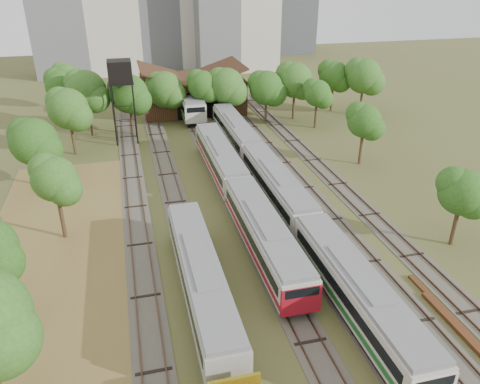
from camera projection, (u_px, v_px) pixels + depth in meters
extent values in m
plane|color=#475123|center=(362.00, 374.00, 27.82)|extent=(240.00, 240.00, 0.00)
cube|color=brown|center=(56.00, 334.00, 30.82)|extent=(14.00, 60.00, 0.04)
cube|color=#4C473D|center=(136.00, 207.00, 46.95)|extent=(2.60, 80.00, 0.06)
cube|color=#472D1E|center=(128.00, 207.00, 46.75)|extent=(0.08, 80.00, 0.14)
cube|color=#472D1E|center=(143.00, 205.00, 47.07)|extent=(0.08, 80.00, 0.14)
cube|color=#4C473D|center=(175.00, 202.00, 47.83)|extent=(2.60, 80.00, 0.06)
cube|color=#472D1E|center=(168.00, 202.00, 47.63)|extent=(0.08, 80.00, 0.14)
cube|color=#472D1E|center=(182.00, 201.00, 47.95)|extent=(0.08, 80.00, 0.14)
cube|color=#4C473D|center=(232.00, 196.00, 49.15)|extent=(2.60, 80.00, 0.06)
cube|color=#472D1E|center=(226.00, 196.00, 48.95)|extent=(0.08, 80.00, 0.14)
cube|color=#472D1E|center=(239.00, 194.00, 49.27)|extent=(0.08, 80.00, 0.14)
cube|color=#4C473D|center=(269.00, 192.00, 50.03)|extent=(2.60, 80.00, 0.06)
cube|color=#472D1E|center=(262.00, 192.00, 49.83)|extent=(0.08, 80.00, 0.14)
cube|color=#472D1E|center=(275.00, 190.00, 50.15)|extent=(0.08, 80.00, 0.14)
cube|color=#4C473D|center=(304.00, 188.00, 50.91)|extent=(2.60, 80.00, 0.06)
cube|color=#472D1E|center=(298.00, 188.00, 50.71)|extent=(0.08, 80.00, 0.14)
cube|color=#472D1E|center=(310.00, 186.00, 51.03)|extent=(0.08, 80.00, 0.14)
cube|color=#4C473D|center=(338.00, 184.00, 51.79)|extent=(2.60, 80.00, 0.06)
cube|color=#472D1E|center=(332.00, 184.00, 51.59)|extent=(0.08, 80.00, 0.14)
cube|color=#472D1E|center=(344.00, 183.00, 51.91)|extent=(0.08, 80.00, 0.14)
cube|color=black|center=(264.00, 251.00, 39.05)|extent=(2.13, 15.64, 0.77)
cube|color=beige|center=(264.00, 235.00, 38.35)|extent=(2.80, 17.00, 2.42)
cube|color=black|center=(264.00, 232.00, 38.22)|extent=(2.86, 15.64, 0.82)
cube|color=slate|center=(265.00, 220.00, 37.74)|extent=(2.58, 16.66, 0.35)
cube|color=maroon|center=(264.00, 242.00, 38.65)|extent=(2.86, 16.66, 0.43)
cube|color=maroon|center=(301.00, 301.00, 31.04)|extent=(2.84, 0.25, 2.17)
cube|color=black|center=(220.00, 171.00, 54.29)|extent=(2.13, 15.64, 0.77)
cube|color=beige|center=(220.00, 158.00, 53.59)|extent=(2.80, 17.00, 2.42)
cube|color=black|center=(220.00, 155.00, 53.47)|extent=(2.86, 15.64, 0.82)
cube|color=slate|center=(220.00, 146.00, 52.99)|extent=(2.58, 16.66, 0.35)
cube|color=maroon|center=(220.00, 163.00, 53.89)|extent=(2.86, 16.66, 0.43)
cube|color=black|center=(354.00, 309.00, 32.49)|extent=(2.08, 15.64, 0.75)
cube|color=beige|center=(357.00, 291.00, 31.81)|extent=(2.74, 17.00, 2.36)
cube|color=black|center=(357.00, 288.00, 31.68)|extent=(2.80, 15.64, 0.80)
cube|color=slate|center=(359.00, 275.00, 31.22)|extent=(2.52, 16.66, 0.34)
cube|color=#165A22|center=(356.00, 299.00, 32.10)|extent=(2.80, 16.66, 0.42)
cube|color=black|center=(276.00, 199.00, 47.74)|extent=(2.08, 15.64, 0.75)
cube|color=beige|center=(276.00, 185.00, 47.05)|extent=(2.74, 17.00, 2.36)
cube|color=black|center=(277.00, 183.00, 46.93)|extent=(2.80, 15.64, 0.80)
cube|color=slate|center=(277.00, 173.00, 46.46)|extent=(2.52, 16.66, 0.34)
cube|color=#165A22|center=(276.00, 191.00, 47.34)|extent=(2.80, 16.66, 0.42)
cube|color=black|center=(236.00, 142.00, 62.98)|extent=(2.08, 15.64, 0.75)
cube|color=beige|center=(235.00, 131.00, 62.30)|extent=(2.74, 17.00, 2.36)
cube|color=black|center=(235.00, 129.00, 62.18)|extent=(2.80, 15.64, 0.80)
cube|color=slate|center=(235.00, 121.00, 61.71)|extent=(2.52, 16.66, 0.34)
cube|color=#165A22|center=(235.00, 136.00, 62.59)|extent=(2.80, 16.66, 0.42)
cube|color=black|center=(188.00, 111.00, 75.98)|extent=(2.39, 14.72, 0.87)
cube|color=beige|center=(188.00, 100.00, 75.19)|extent=(3.15, 16.00, 2.72)
cube|color=black|center=(188.00, 98.00, 75.05)|extent=(3.21, 14.72, 0.92)
cube|color=slate|center=(187.00, 91.00, 74.51)|extent=(2.90, 15.68, 0.39)
cube|color=#165A22|center=(188.00, 105.00, 75.52)|extent=(3.21, 15.68, 0.49)
cube|color=beige|center=(196.00, 115.00, 68.32)|extent=(3.19, 0.25, 2.45)
cube|color=black|center=(202.00, 294.00, 34.00)|extent=(2.03, 16.56, 0.74)
cube|color=gray|center=(201.00, 277.00, 33.33)|extent=(2.67, 18.00, 2.30)
cube|color=black|center=(201.00, 274.00, 33.21)|extent=(2.73, 16.56, 0.78)
cube|color=slate|center=(200.00, 262.00, 32.76)|extent=(2.46, 17.64, 0.33)
cylinder|color=black|center=(114.00, 117.00, 61.13)|extent=(0.20, 0.20, 8.03)
cylinder|color=black|center=(135.00, 115.00, 61.73)|extent=(0.20, 0.20, 8.03)
cylinder|color=black|center=(114.00, 111.00, 63.49)|extent=(0.20, 0.20, 8.03)
cylinder|color=black|center=(134.00, 110.00, 64.09)|extent=(0.20, 0.20, 8.03)
cube|color=black|center=(121.00, 82.00, 60.80)|extent=(3.16, 3.16, 0.20)
cube|color=black|center=(120.00, 71.00, 60.16)|extent=(3.01, 3.01, 2.71)
cube|color=#5B321A|center=(468.00, 338.00, 30.33)|extent=(0.62, 9.31, 0.31)
cube|color=#5B321A|center=(437.00, 304.00, 33.42)|extent=(0.43, 6.87, 0.22)
cube|color=#321D12|center=(192.00, 94.00, 76.92)|extent=(16.00, 11.00, 5.50)
cube|color=#321D12|center=(166.00, 75.00, 74.57)|extent=(8.45, 11.55, 2.96)
cube|color=#321D12|center=(215.00, 72.00, 76.33)|extent=(8.45, 11.55, 2.96)
cube|color=black|center=(198.00, 106.00, 72.42)|extent=(6.40, 0.15, 4.12)
cylinder|color=#382616|center=(61.00, 215.00, 40.84)|extent=(0.36, 0.36, 4.49)
sphere|color=#1C4713|center=(55.00, 179.00, 39.32)|extent=(3.87, 3.87, 3.87)
cylinder|color=#382616|center=(40.00, 169.00, 50.66)|extent=(0.36, 0.36, 4.00)
sphere|color=#1C4713|center=(34.00, 142.00, 49.31)|extent=(5.06, 5.06, 5.06)
cylinder|color=#382616|center=(73.00, 137.00, 58.99)|extent=(0.36, 0.36, 4.71)
sphere|color=#1C4713|center=(68.00, 109.00, 57.39)|extent=(5.00, 5.00, 5.00)
cylinder|color=#382616|center=(66.00, 111.00, 69.07)|extent=(0.36, 0.36, 4.85)
sphere|color=#1C4713|center=(62.00, 86.00, 67.43)|extent=(4.70, 4.70, 4.70)
cylinder|color=#382616|center=(69.00, 97.00, 77.49)|extent=(0.36, 0.36, 4.31)
sphere|color=#1C4713|center=(66.00, 77.00, 76.03)|extent=(4.23, 4.23, 4.23)
cylinder|color=#382616|center=(90.00, 118.00, 65.63)|extent=(0.36, 0.36, 5.05)
sphere|color=#1C4713|center=(86.00, 90.00, 63.92)|extent=(5.47, 5.47, 5.47)
cylinder|color=#382616|center=(131.00, 119.00, 66.08)|extent=(0.36, 0.36, 4.61)
sphere|color=#1C4713|center=(129.00, 94.00, 64.52)|extent=(5.35, 5.35, 5.35)
cylinder|color=#382616|center=(166.00, 109.00, 71.65)|extent=(0.36, 0.36, 3.90)
sphere|color=#1C4713|center=(165.00, 90.00, 70.32)|extent=(5.43, 5.43, 5.43)
cylinder|color=#382616|center=(203.00, 108.00, 70.92)|extent=(0.36, 0.36, 4.52)
sphere|color=#1C4713|center=(203.00, 85.00, 69.39)|extent=(4.36, 4.36, 4.36)
cylinder|color=#382616|center=(227.00, 108.00, 71.17)|extent=(0.36, 0.36, 4.41)
sphere|color=#1C4713|center=(226.00, 86.00, 69.67)|extent=(5.33, 5.33, 5.33)
cylinder|color=#382616|center=(266.00, 108.00, 71.63)|extent=(0.36, 0.36, 4.10)
sphere|color=#1C4713|center=(266.00, 88.00, 70.24)|extent=(5.12, 5.12, 5.12)
cylinder|color=#382616|center=(294.00, 104.00, 72.72)|extent=(0.36, 0.36, 4.77)
sphere|color=#1C4713|center=(295.00, 80.00, 71.10)|extent=(5.36, 5.36, 5.36)
cylinder|color=#382616|center=(332.00, 97.00, 76.87)|extent=(0.36, 0.36, 4.54)
sphere|color=#1C4713|center=(334.00, 76.00, 75.33)|extent=(4.76, 4.76, 4.76)
cylinder|color=#382616|center=(361.00, 100.00, 74.71)|extent=(0.36, 0.36, 4.89)
sphere|color=#1C4713|center=(364.00, 76.00, 73.05)|extent=(5.42, 5.42, 5.42)
cylinder|color=#382616|center=(455.00, 224.00, 39.91)|extent=(0.36, 0.36, 3.96)
sphere|color=#1C4713|center=(462.00, 192.00, 38.56)|extent=(3.92, 3.92, 3.92)
cylinder|color=#382616|center=(361.00, 147.00, 56.23)|extent=(0.36, 0.36, 4.28)
sphere|color=#1C4713|center=(364.00, 121.00, 54.77)|extent=(4.00, 4.00, 4.00)
cylinder|color=#382616|center=(316.00, 114.00, 68.87)|extent=(0.36, 0.36, 4.08)
sphere|color=#1C4713|center=(317.00, 93.00, 67.48)|extent=(3.85, 3.85, 3.85)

